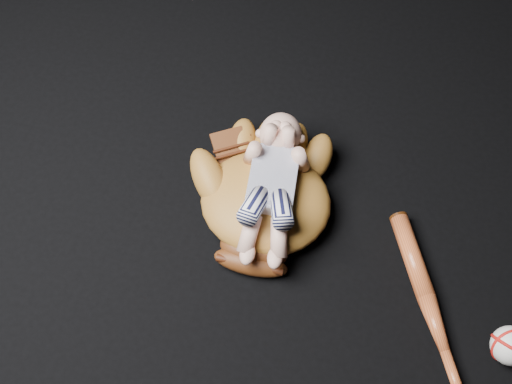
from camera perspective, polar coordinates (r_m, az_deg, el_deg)
baseball_glove at (r=1.41m, az=0.88°, el=-0.54°), size 0.37×0.42×0.13m
newborn_baby at (r=1.35m, az=1.36°, el=0.32°), size 0.20×0.37×0.14m
baseball_bat at (r=1.39m, az=15.23°, el=-9.97°), size 0.23×0.41×0.04m
baseball at (r=1.39m, az=21.71°, el=-12.59°), size 0.08×0.08×0.08m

